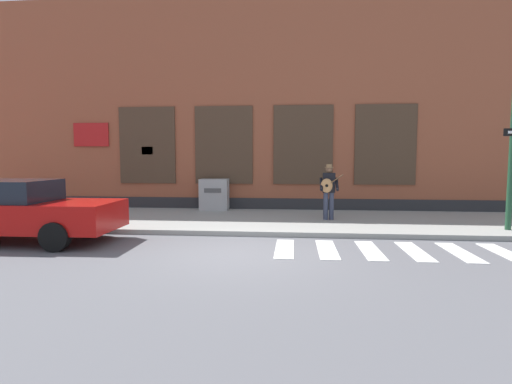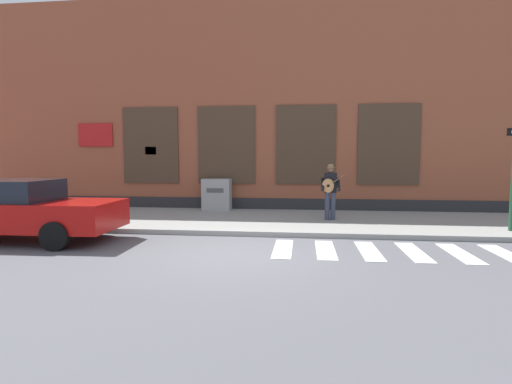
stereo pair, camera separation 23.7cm
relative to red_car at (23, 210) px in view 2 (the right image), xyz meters
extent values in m
plane|color=#56565B|center=(5.50, -0.64, -0.77)|extent=(160.00, 160.00, 0.00)
cube|color=gray|center=(5.50, 3.51, -0.70)|extent=(28.00, 4.64, 0.14)
cube|color=brown|center=(5.50, 7.83, 3.27)|extent=(28.00, 4.00, 8.07)
cube|color=#28282B|center=(5.50, 5.81, -0.50)|extent=(28.00, 0.04, 0.55)
cube|color=#473323|center=(1.06, 5.80, 1.77)|extent=(2.18, 0.06, 2.90)
cube|color=black|center=(1.06, 5.79, 1.77)|extent=(2.06, 0.03, 2.78)
cube|color=#473323|center=(4.02, 5.80, 1.77)|extent=(2.18, 0.06, 2.90)
cube|color=black|center=(4.02, 5.79, 1.77)|extent=(2.06, 0.03, 2.78)
cube|color=#473323|center=(6.98, 5.80, 1.77)|extent=(2.18, 0.06, 2.90)
cube|color=black|center=(6.98, 5.79, 1.77)|extent=(2.06, 0.03, 2.78)
cube|color=#473323|center=(9.94, 5.80, 1.77)|extent=(2.18, 0.06, 2.90)
cube|color=black|center=(9.94, 5.79, 1.77)|extent=(2.06, 0.03, 2.78)
cube|color=red|center=(-1.17, 5.79, 2.19)|extent=(1.40, 0.04, 0.90)
cube|color=yellow|center=(1.06, 5.78, 1.57)|extent=(0.44, 0.02, 0.30)
cube|color=silver|center=(6.46, -0.11, -0.76)|extent=(0.42, 1.90, 0.01)
cube|color=silver|center=(7.42, -0.11, -0.76)|extent=(0.42, 1.90, 0.01)
cube|color=silver|center=(8.37, -0.11, -0.76)|extent=(0.42, 1.90, 0.01)
cube|color=silver|center=(9.33, -0.11, -0.76)|extent=(0.42, 1.90, 0.01)
cube|color=silver|center=(10.28, -0.11, -0.76)|extent=(0.42, 1.90, 0.01)
cube|color=silver|center=(11.24, -0.11, -0.76)|extent=(0.42, 1.90, 0.01)
cube|color=#B20F0C|center=(0.05, 0.00, -0.10)|extent=(4.64, 1.93, 0.68)
cube|color=black|center=(-0.20, 0.00, 0.50)|extent=(1.87, 1.62, 0.52)
cube|color=silver|center=(2.30, 0.62, -0.03)|extent=(0.06, 0.24, 0.12)
cube|color=silver|center=(2.32, -0.52, -0.03)|extent=(0.06, 0.24, 0.12)
cylinder|color=black|center=(1.37, 0.90, -0.44)|extent=(0.66, 0.25, 0.66)
cylinder|color=black|center=(1.40, -0.85, -0.44)|extent=(0.66, 0.25, 0.66)
cylinder|color=black|center=(-1.30, 0.85, -0.44)|extent=(0.66, 0.25, 0.66)
cylinder|color=#33384C|center=(7.84, 3.48, -0.21)|extent=(0.15, 0.15, 0.85)
cylinder|color=#33384C|center=(7.66, 3.46, -0.21)|extent=(0.15, 0.15, 0.85)
cube|color=black|center=(7.75, 3.48, 0.52)|extent=(0.38, 0.23, 0.62)
sphere|color=brown|center=(7.75, 3.48, 0.94)|extent=(0.22, 0.22, 0.22)
cylinder|color=olive|center=(7.75, 3.48, 1.00)|extent=(0.28, 0.28, 0.02)
cylinder|color=olive|center=(7.75, 3.48, 1.05)|extent=(0.18, 0.18, 0.09)
cylinder|color=black|center=(7.98, 3.38, 0.48)|extent=(0.10, 0.51, 0.39)
cylinder|color=black|center=(7.50, 3.38, 0.48)|extent=(0.10, 0.51, 0.39)
ellipsoid|color=#B77F4C|center=(7.66, 3.30, 0.45)|extent=(0.36, 0.13, 0.44)
cylinder|color=black|center=(7.66, 3.24, 0.45)|extent=(0.09, 0.01, 0.09)
cylinder|color=brown|center=(7.92, 3.28, 0.63)|extent=(0.47, 0.04, 0.34)
cube|color=#9E9E9E|center=(3.73, 5.38, -0.06)|extent=(1.04, 0.57, 1.15)
cube|color=#4C4C4C|center=(3.73, 5.08, 0.12)|extent=(0.62, 0.02, 0.16)
camera|label=1|loc=(6.65, -9.08, 1.31)|focal=28.00mm
camera|label=2|loc=(6.89, -9.06, 1.31)|focal=28.00mm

